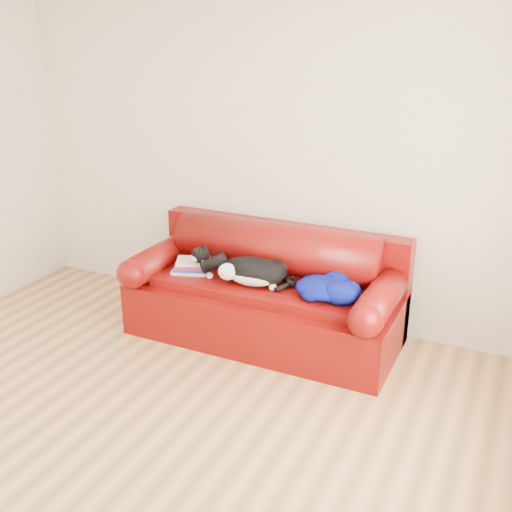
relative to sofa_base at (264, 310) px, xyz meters
The scene contains 7 objects.
ground 1.54m from the sofa_base, 100.17° to the right, with size 4.50×4.50×0.00m, color brown.
room_shell 2.06m from the sofa_base, 95.59° to the right, with size 4.52×4.02×2.61m.
sofa_base is the anchor object (origin of this frame).
sofa_back 0.39m from the sofa_base, 90.00° to the left, with size 2.10×1.01×0.88m.
book_stack 0.67m from the sofa_base, behind, with size 0.34×0.30×0.10m.
cat 0.39m from the sofa_base, 107.13° to the right, with size 0.72×0.46×0.26m.
blanket 0.64m from the sofa_base, ahead, with size 0.51×0.43×0.16m.
Camera 1 is at (2.07, -2.39, 2.30)m, focal length 42.00 mm.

